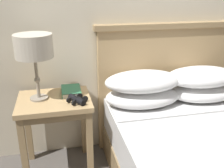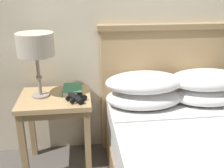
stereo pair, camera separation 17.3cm
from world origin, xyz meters
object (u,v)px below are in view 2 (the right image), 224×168
Objects in this scene: book_on_nightstand at (72,89)px; binoculars_pair at (76,98)px; nightstand at (56,108)px; table_lamp at (36,46)px.

binoculars_pair reaches higher than book_on_nightstand.
nightstand is 0.49m from table_lamp.
nightstand is 0.22m from binoculars_pair.
binoculars_pair is at bearing -80.34° from book_on_nightstand.
table_lamp is at bearing -166.56° from book_on_nightstand.
table_lamp is at bearing 154.77° from binoculars_pair.
book_on_nightstand is at bearing 32.05° from nightstand.
table_lamp is 2.23× the size of book_on_nightstand.
table_lamp is 0.44m from book_on_nightstand.
table_lamp reaches higher than nightstand.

